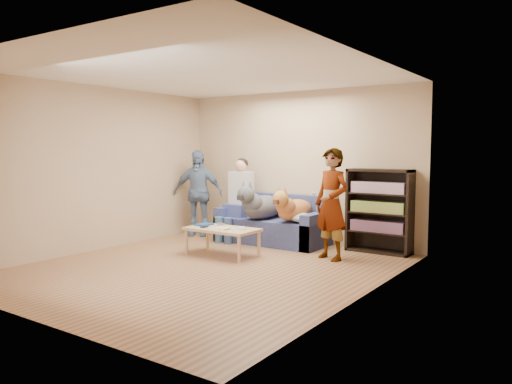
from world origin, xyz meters
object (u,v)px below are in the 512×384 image
Objects in this scene: notebook_blue at (204,224)px; dog_gray at (260,205)px; coffee_table at (222,231)px; dog_tan at (292,209)px; sofa at (273,226)px; person_seated at (238,196)px; person_standing_right at (332,204)px; camera_silver at (221,225)px; person_standing_left at (198,193)px; bookshelf at (380,209)px.

dog_gray is at bearing 70.45° from notebook_blue.
dog_tan is at bearing 64.11° from coffee_table.
dog_gray is at bearing -113.55° from sofa.
person_seated is at bearing 177.15° from dog_tan.
person_standing_right reaches higher than notebook_blue.
dog_tan is at bearing 172.83° from person_standing_right.
notebook_blue is 0.29m from camera_silver.
person_standing_right is 1.04m from dog_tan.
person_standing_right is 14.76× the size of camera_silver.
sofa is at bearing 174.65° from person_standing_right.
person_standing_right is 2.02m from notebook_blue.
dog_gray is at bearing 92.07° from coffee_table.
dog_gray is (0.08, 0.95, 0.22)m from camera_silver.
camera_silver is 0.18m from coffee_table.
person_standing_left reaches higher than coffee_table.
person_standing_left is 1.25× the size of dog_gray.
coffee_table is (-1.48, -0.69, -0.44)m from person_standing_right.
dog_gray is 0.60m from dog_tan.
sofa is 0.84m from person_seated.
bookshelf is at bearing -16.93° from person_standing_left.
sofa is at bearing 10.80° from person_seated.
dog_tan is at bearing 48.86° from notebook_blue.
camera_silver is 1.22m from person_seated.
notebook_blue is 1.10m from dog_gray.
bookshelf is (2.27, 1.51, 0.25)m from notebook_blue.
person_seated reaches higher than coffee_table.
person_standing_right is 1.11× the size of person_seated.
person_standing_right is at bearing -114.52° from bookshelf.
notebook_blue is 0.24× the size of coffee_table.
dog_gray is at bearing 85.09° from camera_silver.
dog_gray is at bearing -13.54° from person_seated.
notebook_blue is 2.36× the size of camera_silver.
notebook_blue is 0.41m from coffee_table.
person_seated is 1.15× the size of dog_gray.
person_seated is 1.15m from dog_tan.
bookshelf reaches higher than notebook_blue.
bookshelf is (1.32, 0.42, 0.04)m from dog_tan.
dog_gray reaches higher than sofa.
dog_tan is at bearing 7.27° from dog_gray.
person_standing_left is (-2.95, 0.45, -0.02)m from person_standing_right.
person_standing_right is at bearing -26.37° from dog_tan.
person_standing_right is at bearing 24.96° from coffee_table.
dog_tan is at bearing -2.85° from person_seated.
person_standing_left is 1.57m from notebook_blue.
person_standing_left is at bearing -173.07° from sofa.
person_standing_right reaches higher than person_standing_left.
dog_tan reaches higher than notebook_blue.
person_seated is (-0.66, -0.13, 0.49)m from sofa.
person_standing_right is 1.27× the size of dog_gray.
coffee_table is (0.12, -0.12, -0.07)m from camera_silver.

